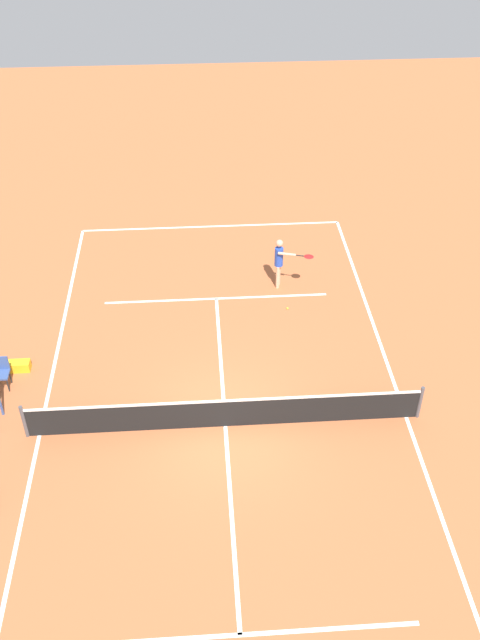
% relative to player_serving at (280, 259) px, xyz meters
% --- Properties ---
extents(ground_plane, '(60.00, 60.00, 0.00)m').
position_rel_player_serving_xyz_m(ground_plane, '(2.17, 6.38, -1.09)').
color(ground_plane, '#B76038').
extents(court_lines, '(9.93, 21.20, 0.01)m').
position_rel_player_serving_xyz_m(court_lines, '(2.17, 6.38, -1.09)').
color(court_lines, white).
rests_on(court_lines, ground).
extents(tennis_net, '(10.53, 0.10, 1.07)m').
position_rel_player_serving_xyz_m(tennis_net, '(2.17, 6.38, -0.59)').
color(tennis_net, '#4C4C51').
rests_on(tennis_net, ground).
extents(player_serving, '(1.25, 0.86, 1.82)m').
position_rel_player_serving_xyz_m(player_serving, '(0.00, 0.00, 0.00)').
color(player_serving, '#D8A884').
rests_on(player_serving, ground).
extents(tennis_ball, '(0.07, 0.07, 0.07)m').
position_rel_player_serving_xyz_m(tennis_ball, '(-0.12, 1.32, -1.06)').
color(tennis_ball, '#CCE033').
rests_on(tennis_ball, ground).
extents(courtside_chair_mid, '(0.44, 0.46, 0.95)m').
position_rel_player_serving_xyz_m(courtside_chair_mid, '(8.36, 4.37, -0.55)').
color(courtside_chair_mid, '#262626').
rests_on(courtside_chair_mid, ground).
extents(equipment_bag, '(0.76, 0.32, 0.30)m').
position_rel_player_serving_xyz_m(equipment_bag, '(8.11, 3.73, -0.94)').
color(equipment_bag, yellow).
rests_on(equipment_bag, ground).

